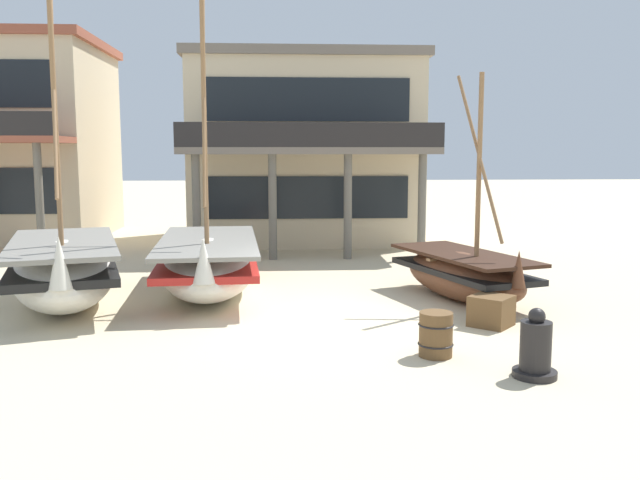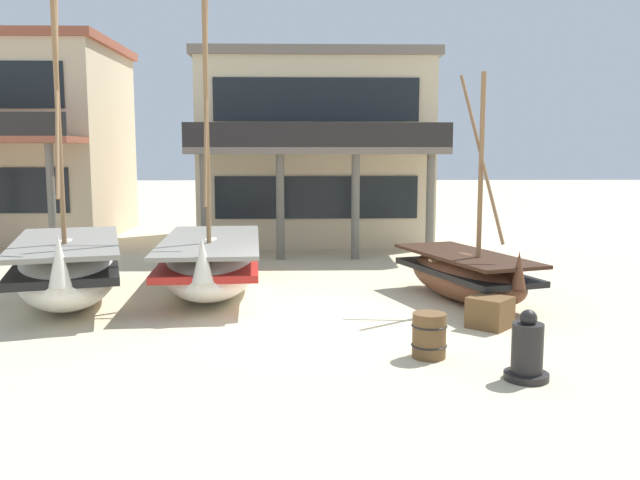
% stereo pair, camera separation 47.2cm
% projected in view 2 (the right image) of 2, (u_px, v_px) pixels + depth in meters
% --- Properties ---
extents(ground_plane, '(120.00, 120.00, 0.00)m').
position_uv_depth(ground_plane, '(321.00, 321.00, 12.82)').
color(ground_plane, beige).
extents(fishing_boat_near_left, '(2.60, 4.09, 4.74)m').
position_uv_depth(fishing_boat_near_left, '(466.00, 274.00, 14.45)').
color(fishing_boat_near_left, brown).
rests_on(fishing_boat_near_left, ground).
extents(fishing_boat_centre_large, '(2.46, 5.56, 6.87)m').
position_uv_depth(fishing_boat_centre_large, '(211.00, 263.00, 15.28)').
color(fishing_boat_centre_large, silver).
rests_on(fishing_boat_centre_large, ground).
extents(fishing_boat_far_right, '(3.30, 5.33, 6.81)m').
position_uv_depth(fishing_boat_far_right, '(68.00, 268.00, 14.19)').
color(fishing_boat_far_right, silver).
rests_on(fishing_boat_far_right, ground).
extents(capstan_winch, '(0.62, 0.62, 1.00)m').
position_uv_depth(capstan_winch, '(527.00, 352.00, 9.49)').
color(capstan_winch, black).
rests_on(capstan_winch, ground).
extents(wooden_barrel, '(0.56, 0.56, 0.70)m').
position_uv_depth(wooden_barrel, '(429.00, 335.00, 10.51)').
color(wooden_barrel, brown).
rests_on(wooden_barrel, ground).
extents(cargo_crate, '(0.95, 0.95, 0.56)m').
position_uv_depth(cargo_crate, '(490.00, 312.00, 12.30)').
color(cargo_crate, brown).
rests_on(cargo_crate, ground).
extents(harbor_building_main, '(7.98, 7.94, 6.43)m').
position_uv_depth(harbor_building_main, '(315.00, 149.00, 24.22)').
color(harbor_building_main, beige).
rests_on(harbor_building_main, ground).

